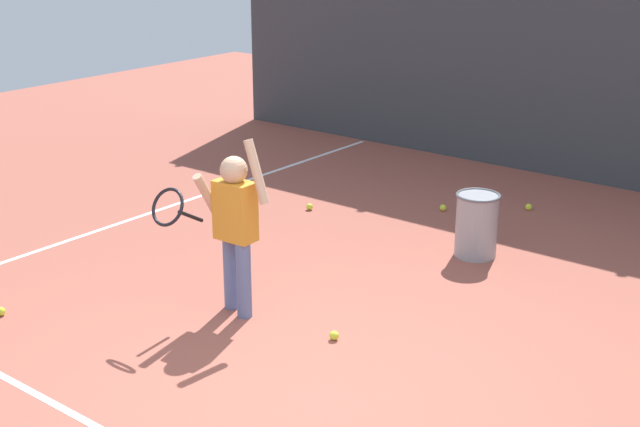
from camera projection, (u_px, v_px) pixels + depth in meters
ground_plane at (298, 409)px, 5.33m from camera, size 20.00×20.00×0.00m
court_line_sideline at (77, 237)px, 8.09m from camera, size 0.05×9.00×0.00m
fence_post_0 at (264, 7)px, 12.10m from camera, size 0.09×0.09×3.16m
fence_post_1 at (429, 21)px, 10.56m from camera, size 0.09×0.09×3.16m
tennis_player at (233, 221)px, 6.36m from camera, size 0.70×0.60×1.35m
ball_hopper at (477, 224)px, 7.58m from camera, size 0.38×0.38×0.56m
tennis_ball_1 at (334, 336)px, 6.17m from camera, size 0.07×0.07×0.07m
tennis_ball_2 at (443, 208)px, 8.80m from camera, size 0.07×0.07×0.07m
tennis_ball_3 at (529, 207)px, 8.82m from camera, size 0.07×0.07×0.07m
tennis_ball_4 at (1, 311)px, 6.53m from camera, size 0.07×0.07×0.07m
tennis_ball_5 at (310, 207)px, 8.83m from camera, size 0.07×0.07×0.07m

